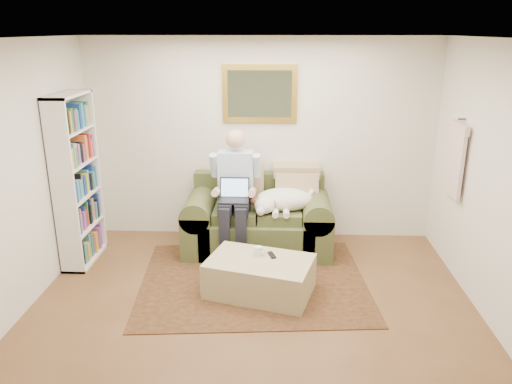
# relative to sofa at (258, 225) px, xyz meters

# --- Properties ---
(room_shell) EXTENTS (4.51, 5.00, 2.61)m
(room_shell) POSITION_rel_sofa_xyz_m (0.01, -1.65, 0.99)
(room_shell) COLOR brown
(room_shell) RESTS_ON ground
(rug) EXTENTS (2.62, 2.17, 0.01)m
(rug) POSITION_rel_sofa_xyz_m (-0.01, -0.88, -0.31)
(rug) COLOR black
(rug) RESTS_ON room_shell
(sofa) EXTENTS (1.82, 0.93, 1.09)m
(sofa) POSITION_rel_sofa_xyz_m (0.00, 0.00, 0.00)
(sofa) COLOR #384223
(sofa) RESTS_ON room_shell
(seated_man) EXTENTS (0.60, 0.86, 1.53)m
(seated_man) POSITION_rel_sofa_xyz_m (-0.27, -0.17, 0.45)
(seated_man) COLOR #8CACD8
(seated_man) RESTS_ON sofa
(laptop) EXTENTS (0.35, 0.28, 0.26)m
(laptop) POSITION_rel_sofa_xyz_m (-0.27, -0.24, 0.49)
(laptop) COLOR black
(laptop) RESTS_ON seated_man
(sleeping_dog) EXTENTS (0.75, 0.47, 0.28)m
(sleeping_dog) POSITION_rel_sofa_xyz_m (0.33, -0.09, 0.38)
(sleeping_dog) COLOR white
(sleeping_dog) RESTS_ON sofa
(ottoman) EXTENTS (1.21, 0.94, 0.39)m
(ottoman) POSITION_rel_sofa_xyz_m (0.07, -1.14, -0.12)
(ottoman) COLOR tan
(ottoman) RESTS_ON room_shell
(coffee_mug) EXTENTS (0.08, 0.08, 0.10)m
(coffee_mug) POSITION_rel_sofa_xyz_m (0.05, -1.03, 0.12)
(coffee_mug) COLOR white
(coffee_mug) RESTS_ON ottoman
(tv_remote) EXTENTS (0.09, 0.16, 0.02)m
(tv_remote) POSITION_rel_sofa_xyz_m (0.19, -1.04, 0.08)
(tv_remote) COLOR black
(tv_remote) RESTS_ON ottoman
(bookshelf) EXTENTS (0.28, 0.80, 2.00)m
(bookshelf) POSITION_rel_sofa_xyz_m (-2.09, -0.41, 0.69)
(bookshelf) COLOR white
(bookshelf) RESTS_ON room_shell
(wall_mirror) EXTENTS (0.94, 0.04, 0.72)m
(wall_mirror) POSITION_rel_sofa_xyz_m (0.00, 0.47, 1.59)
(wall_mirror) COLOR gold
(wall_mirror) RESTS_ON room_shell
(hanging_shirt) EXTENTS (0.06, 0.52, 0.90)m
(hanging_shirt) POSITION_rel_sofa_xyz_m (2.20, -0.41, 1.04)
(hanging_shirt) COLOR beige
(hanging_shirt) RESTS_ON room_shell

